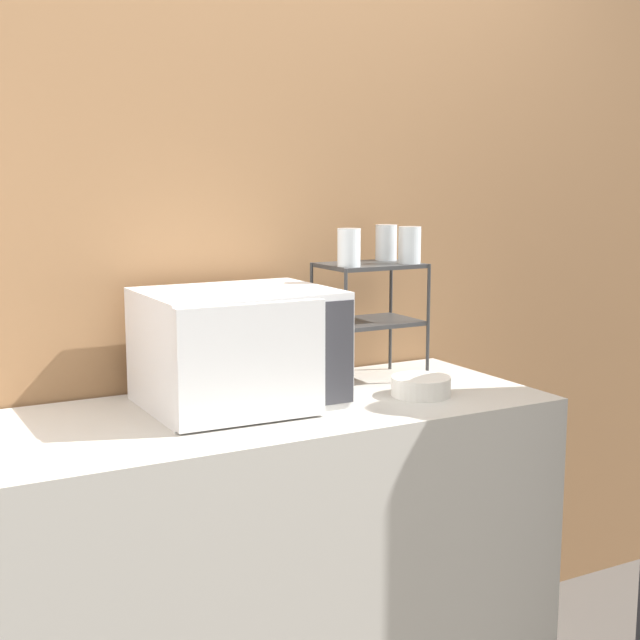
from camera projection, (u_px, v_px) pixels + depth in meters
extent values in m
cube|color=olive|center=(215.00, 255.00, 2.56)|extent=(8.00, 0.06, 2.60)
cube|color=#B7B2A8|center=(270.00, 575.00, 2.39)|extent=(1.49, 0.62, 0.93)
cube|color=silver|center=(238.00, 347.00, 2.33)|extent=(0.48, 0.38, 0.30)
cube|color=#B7B2A8|center=(248.00, 362.00, 2.14)|extent=(0.35, 0.01, 0.26)
cube|color=#333338|center=(337.00, 353.00, 2.25)|extent=(0.10, 0.01, 0.27)
cube|color=silver|center=(252.00, 364.00, 2.12)|extent=(0.38, 0.04, 0.29)
cylinder|color=#333333|center=(346.00, 331.00, 2.44)|extent=(0.01, 0.01, 0.34)
cylinder|color=#333333|center=(428.00, 323.00, 2.57)|extent=(0.01, 0.01, 0.34)
cylinder|color=#333333|center=(312.00, 321.00, 2.61)|extent=(0.01, 0.01, 0.34)
cylinder|color=#333333|center=(391.00, 314.00, 2.74)|extent=(0.01, 0.01, 0.34)
cube|color=#333333|center=(369.00, 322.00, 2.59)|extent=(0.27, 0.20, 0.01)
cube|color=#333333|center=(370.00, 265.00, 2.56)|extent=(0.27, 0.20, 0.01)
cylinder|color=silver|center=(349.00, 248.00, 2.46)|extent=(0.06, 0.06, 0.11)
cylinder|color=silver|center=(386.00, 242.00, 2.65)|extent=(0.06, 0.06, 0.11)
cylinder|color=silver|center=(410.00, 245.00, 2.55)|extent=(0.06, 0.06, 0.11)
cylinder|color=silver|center=(421.00, 394.00, 2.43)|extent=(0.09, 0.09, 0.01)
cylinder|color=silver|center=(421.00, 386.00, 2.43)|extent=(0.16, 0.16, 0.05)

